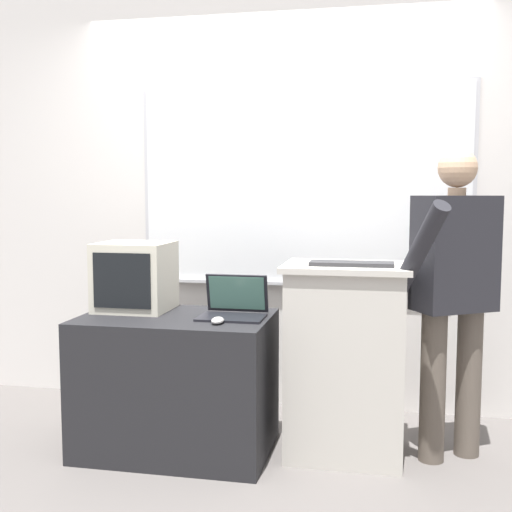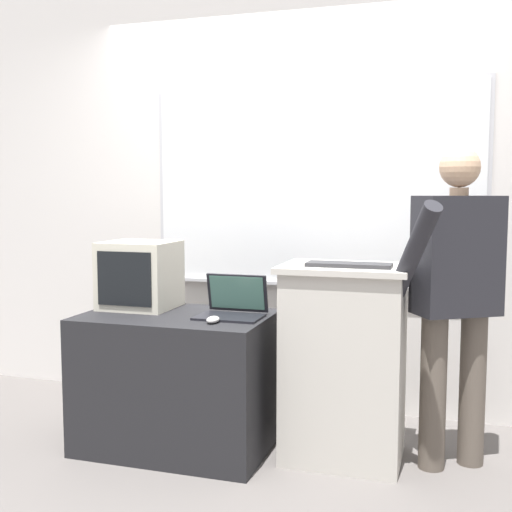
# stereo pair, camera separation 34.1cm
# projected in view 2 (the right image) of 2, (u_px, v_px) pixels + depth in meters

# --- Properties ---
(ground_plane) EXTENTS (30.00, 30.00, 0.00)m
(ground_plane) POSITION_uv_depth(u_px,v_px,m) (223.00, 488.00, 3.01)
(ground_plane) COLOR #5B5654
(back_wall) EXTENTS (6.40, 0.17, 2.87)m
(back_wall) POSITION_uv_depth(u_px,v_px,m) (293.00, 184.00, 4.10)
(back_wall) COLOR silver
(back_wall) RESTS_ON ground_plane
(lectern_podium) EXTENTS (0.65, 0.49, 1.01)m
(lectern_podium) POSITION_uv_depth(u_px,v_px,m) (344.00, 362.00, 3.31)
(lectern_podium) COLOR #BCB7AD
(lectern_podium) RESTS_ON ground_plane
(side_desk) EXTENTS (1.00, 0.65, 0.73)m
(side_desk) POSITION_uv_depth(u_px,v_px,m) (177.00, 381.00, 3.47)
(side_desk) COLOR black
(side_desk) RESTS_ON ground_plane
(person_presenter) EXTENTS (0.57, 0.68, 1.60)m
(person_presenter) POSITION_uv_depth(u_px,v_px,m) (456.00, 287.00, 3.16)
(person_presenter) COLOR brown
(person_presenter) RESTS_ON ground_plane
(laptop) EXTENTS (0.34, 0.28, 0.22)m
(laptop) POSITION_uv_depth(u_px,v_px,m) (233.00, 304.00, 3.39)
(laptop) COLOR black
(laptop) RESTS_ON side_desk
(wireless_keyboard) EXTENTS (0.42, 0.15, 0.02)m
(wireless_keyboard) POSITION_uv_depth(u_px,v_px,m) (349.00, 265.00, 3.19)
(wireless_keyboard) COLOR #2D2D30
(wireless_keyboard) RESTS_ON lectern_podium
(computer_mouse_by_laptop) EXTENTS (0.06, 0.10, 0.03)m
(computer_mouse_by_laptop) POSITION_uv_depth(u_px,v_px,m) (213.00, 320.00, 3.20)
(computer_mouse_by_laptop) COLOR silver
(computer_mouse_by_laptop) RESTS_ON side_desk
(crt_monitor) EXTENTS (0.39, 0.37, 0.38)m
(crt_monitor) POSITION_uv_depth(u_px,v_px,m) (140.00, 275.00, 3.61)
(crt_monitor) COLOR beige
(crt_monitor) RESTS_ON side_desk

